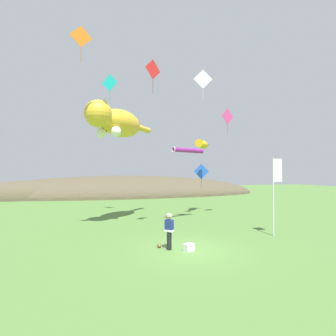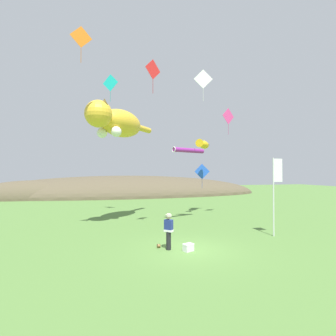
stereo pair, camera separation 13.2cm
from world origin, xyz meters
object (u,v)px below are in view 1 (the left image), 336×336
Objects in this scene: kite_tube_streamer at (188,150)px; kite_diamond_teal at (110,83)px; festival_banner_pole at (275,185)px; kite_diamond_red at (153,70)px; festival_attendant at (169,230)px; kite_diamond_white at (203,79)px; kite_giant_cat at (116,122)px; kite_diamond_pink at (228,116)px; kite_diamond_orange at (81,37)px; picnic_cooler at (189,247)px; kite_diamond_blue at (201,172)px; kite_fish_windsock at (203,144)px; kite_spool at (159,246)px.

kite_diamond_teal reaches higher than kite_tube_streamer.
festival_banner_pole is 2.12× the size of kite_diamond_red.
kite_diamond_white reaches higher than festival_attendant.
festival_attendant is 0.27× the size of kite_giant_cat.
kite_diamond_pink is 12.99m from kite_diamond_orange.
kite_diamond_teal reaches higher than picnic_cooler.
festival_attendant is at bearing -89.84° from kite_diamond_red.
kite_fish_windsock is at bearing -109.40° from kite_diamond_blue.
kite_diamond_orange is (-2.35, -4.01, 4.19)m from kite_giant_cat.
picnic_cooler is 13.39m from kite_diamond_orange.
kite_diamond_blue is at bearing 26.41° from kite_giant_cat.
kite_giant_cat is 3.04× the size of kite_diamond_orange.
kite_giant_cat is 2.74× the size of kite_diamond_teal.
kite_fish_windsock is 1.19× the size of kite_diamond_orange.
picnic_cooler is 0.25× the size of kite_diamond_white.
festival_banner_pole is at bearing -22.11° from kite_diamond_red.
kite_fish_windsock reaches higher than festival_banner_pole.
kite_diamond_blue is at bearing 60.85° from festival_attendant.
festival_attendant is at bearing -128.31° from kite_diamond_white.
kite_diamond_white is 0.94× the size of kite_diamond_blue.
kite_giant_cat is at bearing -153.59° from kite_diamond_blue.
kite_fish_windsock is at bearing 49.53° from kite_tube_streamer.
kite_tube_streamer is 1.20× the size of kite_diamond_blue.
kite_diamond_blue is at bearing 50.31° from kite_diamond_red.
kite_spool is (-0.41, 0.43, -0.85)m from festival_attendant.
kite_diamond_pink is at bearing 43.57° from kite_spool.
kite_diamond_teal is 1.05× the size of kite_diamond_pink.
kite_diamond_teal is at bearing -174.68° from kite_diamond_blue.
kite_diamond_pink is (6.58, 8.38, 8.49)m from picnic_cooler.
kite_fish_windsock reaches higher than picnic_cooler.
kite_diamond_teal is 10.79m from kite_diamond_pink.
kite_tube_streamer is at bearing -130.47° from kite_fish_windsock.
kite_fish_windsock is (4.99, 10.15, 6.20)m from picnic_cooler.
kite_tube_streamer is 6.65m from kite_diamond_red.
kite_diamond_orange reaches higher than picnic_cooler.
kite_fish_windsock is at bearing 58.82° from festival_attendant.
kite_diamond_pink is at bearing 51.85° from picnic_cooler.
picnic_cooler reaches higher than kite_spool.
kite_diamond_red is at bearing -71.54° from kite_diamond_teal.
kite_tube_streamer is (3.41, 6.81, 4.60)m from festival_attendant.
festival_attendant is 0.80× the size of kite_diamond_red.
kite_diamond_white reaches higher than kite_fish_windsock.
kite_diamond_blue is at bearing 64.99° from picnic_cooler.
kite_diamond_orange reaches higher than festival_banner_pole.
picnic_cooler is at bearing -128.15° from kite_diamond_pink.
picnic_cooler is 0.26× the size of kite_diamond_red.
kite_spool is at bearing -124.11° from kite_fish_windsock.
festival_attendant is at bearing -116.62° from kite_tube_streamer.
festival_banner_pole is at bearing -35.94° from kite_giant_cat.
picnic_cooler is 0.20× the size of kite_tube_streamer.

